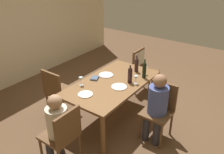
# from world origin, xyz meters

# --- Properties ---
(ground_plane) EXTENTS (10.00, 10.00, 0.00)m
(ground_plane) POSITION_xyz_m (0.00, 0.00, 0.00)
(ground_plane) COLOR brown
(rear_room_partition) EXTENTS (6.40, 0.12, 2.70)m
(rear_room_partition) POSITION_xyz_m (0.00, 2.68, 1.35)
(rear_room_partition) COLOR beige
(rear_room_partition) RESTS_ON ground_plane
(dining_table) EXTENTS (1.74, 0.96, 0.75)m
(dining_table) POSITION_xyz_m (0.00, 0.00, 0.66)
(dining_table) COLOR brown
(dining_table) RESTS_ON ground_plane
(chair_near) EXTENTS (0.44, 0.44, 0.92)m
(chair_near) POSITION_xyz_m (0.09, -0.86, 0.53)
(chair_near) COLOR brown
(chair_near) RESTS_ON ground_plane
(chair_left_end) EXTENTS (0.44, 0.44, 0.92)m
(chair_left_end) POSITION_xyz_m (-1.25, -0.09, 0.53)
(chair_left_end) COLOR brown
(chair_left_end) RESTS_ON ground_plane
(chair_right_end) EXTENTS (0.44, 0.46, 0.92)m
(chair_right_end) POSITION_xyz_m (1.25, 0.12, 0.59)
(chair_right_end) COLOR brown
(chair_right_end) RESTS_ON ground_plane
(chair_far_left) EXTENTS (0.44, 0.44, 0.92)m
(chair_far_left) POSITION_xyz_m (-0.48, 0.86, 0.53)
(chair_far_left) COLOR brown
(chair_far_left) RESTS_ON ground_plane
(person_woman_host) EXTENTS (0.35, 0.31, 1.14)m
(person_woman_host) POSITION_xyz_m (-0.03, -0.86, 0.66)
(person_woman_host) COLOR #33333D
(person_woman_host) RESTS_ON ground_plane
(person_man_bearded) EXTENTS (0.29, 0.33, 1.10)m
(person_man_bearded) POSITION_xyz_m (-1.25, 0.03, 0.64)
(person_man_bearded) COLOR #33333D
(person_man_bearded) RESTS_ON ground_plane
(wine_bottle_tall_green) EXTENTS (0.07, 0.07, 0.32)m
(wine_bottle_tall_green) POSITION_xyz_m (0.61, -0.12, 0.89)
(wine_bottle_tall_green) COLOR black
(wine_bottle_tall_green) RESTS_ON dining_table
(wine_bottle_dark_red) EXTENTS (0.08, 0.08, 0.32)m
(wine_bottle_dark_red) POSITION_xyz_m (0.17, -0.25, 0.89)
(wine_bottle_dark_red) COLOR black
(wine_bottle_dark_red) RESTS_ON dining_table
(wine_bottle_short_olive) EXTENTS (0.07, 0.07, 0.34)m
(wine_bottle_short_olive) POSITION_xyz_m (0.48, -0.35, 0.90)
(wine_bottle_short_olive) COLOR black
(wine_bottle_short_olive) RESTS_ON dining_table
(wine_glass_near_left) EXTENTS (0.07, 0.07, 0.15)m
(wine_glass_near_left) POSITION_xyz_m (-0.38, 0.36, 0.85)
(wine_glass_near_left) COLOR silver
(wine_glass_near_left) RESTS_ON dining_table
(wine_glass_centre) EXTENTS (0.07, 0.07, 0.15)m
(wine_glass_centre) POSITION_xyz_m (0.19, -0.35, 0.85)
(wine_glass_centre) COLOR silver
(wine_glass_centre) RESTS_ON dining_table
(wine_glass_near_right) EXTENTS (0.07, 0.07, 0.15)m
(wine_glass_near_right) POSITION_xyz_m (0.61, -0.30, 0.85)
(wine_glass_near_right) COLOR silver
(wine_glass_near_right) RESTS_ON dining_table
(dinner_plate_host) EXTENTS (0.23, 0.23, 0.01)m
(dinner_plate_host) POSITION_xyz_m (-0.57, 0.10, 0.75)
(dinner_plate_host) COLOR white
(dinner_plate_host) RESTS_ON dining_table
(dinner_plate_guest_left) EXTENTS (0.26, 0.26, 0.01)m
(dinner_plate_guest_left) POSITION_xyz_m (-0.07, -0.20, 0.75)
(dinner_plate_guest_left) COLOR white
(dinner_plate_guest_left) RESTS_ON dining_table
(dinner_plate_guest_right) EXTENTS (0.26, 0.26, 0.01)m
(dinner_plate_guest_right) POSITION_xyz_m (0.16, 0.25, 0.75)
(dinner_plate_guest_right) COLOR white
(dinner_plate_guest_right) RESTS_ON dining_table
(folded_napkin) EXTENTS (0.19, 0.17, 0.03)m
(folded_napkin) POSITION_xyz_m (-0.07, 0.32, 0.76)
(folded_napkin) COLOR #4C5B75
(folded_napkin) RESTS_ON dining_table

